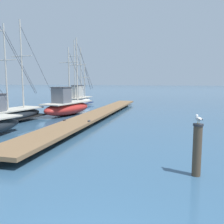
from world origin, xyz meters
The scene contains 6 objects.
floating_dock centered at (-5.85, 15.12, 0.36)m, with size 4.07×23.69×0.53m.
fishing_boat_0 centered at (-10.98, 10.39, 0.61)m, with size 2.37×8.74×7.34m.
fishing_boat_1 centered at (-11.56, 22.88, 0.80)m, with size 1.84×5.98×7.41m.
fishing_boat_2 centered at (-9.10, 15.69, 0.74)m, with size 2.57×7.58×6.80m.
mooring_piling centered at (1.50, 5.13, 0.83)m, with size 0.30×0.30×1.59m.
perched_seagull centered at (1.50, 5.12, 1.74)m, with size 0.24×0.36×0.27m.
Camera 1 is at (1.41, -2.20, 2.81)m, focal length 37.99 mm.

